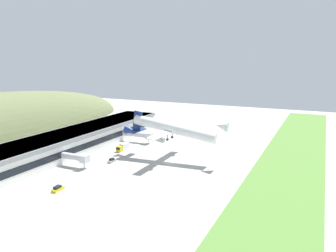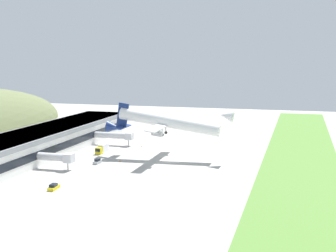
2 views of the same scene
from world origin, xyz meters
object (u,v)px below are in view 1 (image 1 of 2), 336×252
object	(u,v)px
fuel_truck	(123,147)
traffic_cone_0	(158,144)
jetway_0	(77,157)
service_car_0	(112,161)
cargo_airplane	(172,129)
terminal_building	(83,137)
service_car_1	(58,189)
traffic_cone_1	(131,160)
jetway_1	(139,135)

from	to	relation	value
fuel_truck	traffic_cone_0	xyz separation A→B (m)	(15.39, -10.65, -1.23)
jetway_0	service_car_0	distance (m)	14.55
jetway_0	traffic_cone_0	bearing A→B (deg)	-17.33
cargo_airplane	terminal_building	bearing A→B (deg)	93.21
cargo_airplane	service_car_1	size ratio (longest dim) A/B	10.25
terminal_building	traffic_cone_1	xyz separation A→B (m)	(-7.76, -32.17, -5.14)
fuel_truck	traffic_cone_1	distance (m)	17.57
service_car_0	traffic_cone_0	size ratio (longest dim) A/B	6.56
terminal_building	jetway_0	xyz separation A→B (m)	(-23.88, -16.83, -1.43)
service_car_0	traffic_cone_0	xyz separation A→B (m)	(33.16, -4.67, -0.42)
jetway_1	fuel_truck	world-z (taller)	jetway_1
jetway_0	service_car_1	world-z (taller)	jetway_0
service_car_1	traffic_cone_0	bearing A→B (deg)	-2.75
jetway_1	service_car_1	distance (m)	66.96
fuel_truck	cargo_airplane	bearing A→B (deg)	-94.77
service_car_0	service_car_1	world-z (taller)	service_car_0
jetway_0	service_car_0	xyz separation A→B (m)	(10.89, -9.07, -3.29)
jetway_1	cargo_airplane	xyz separation A→B (m)	(-18.31, -27.18, 9.10)
terminal_building	service_car_1	size ratio (longest dim) A/B	23.97
cargo_airplane	fuel_truck	bearing A→B (deg)	85.23
service_car_1	traffic_cone_1	world-z (taller)	service_car_1
service_car_1	terminal_building	bearing A→B (deg)	31.10
jetway_1	cargo_airplane	world-z (taller)	cargo_airplane
cargo_airplane	service_car_0	size ratio (longest dim) A/B	12.57
jetway_1	fuel_truck	xyz separation A→B (m)	(-16.12, -0.92, -2.48)
jetway_0	fuel_truck	distance (m)	28.93
terminal_building	service_car_1	world-z (taller)	terminal_building
jetway_0	service_car_0	size ratio (longest dim) A/B	3.33
cargo_airplane	service_car_0	distance (m)	28.42
service_car_1	traffic_cone_1	size ratio (longest dim) A/B	8.04
jetway_1	service_car_0	size ratio (longest dim) A/B	4.41
jetway_1	service_car_0	world-z (taller)	jetway_1
cargo_airplane	jetway_1	bearing A→B (deg)	56.04
service_car_1	traffic_cone_1	xyz separation A→B (m)	(37.69, -4.75, -0.39)
service_car_0	traffic_cone_0	bearing A→B (deg)	-8.02
terminal_building	fuel_truck	distance (m)	20.85
service_car_0	traffic_cone_1	size ratio (longest dim) A/B	6.56
terminal_building	service_car_1	distance (m)	53.29
cargo_airplane	traffic_cone_0	bearing A→B (deg)	41.61
service_car_0	fuel_truck	bearing A→B (deg)	18.59
jetway_1	cargo_airplane	bearing A→B (deg)	-123.96
terminal_building	jetway_1	distance (m)	28.27
cargo_airplane	traffic_cone_0	xyz separation A→B (m)	(17.58, 15.61, -12.82)
jetway_1	traffic_cone_0	world-z (taller)	jetway_1
fuel_truck	jetway_1	bearing A→B (deg)	3.28
jetway_0	service_car_1	distance (m)	24.26
cargo_airplane	service_car_1	world-z (taller)	cargo_airplane
cargo_airplane	jetway_0	bearing A→B (deg)	132.04
terminal_building	cargo_airplane	world-z (taller)	cargo_airplane
jetway_0	fuel_truck	xyz separation A→B (m)	(28.66, -3.09, -2.48)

